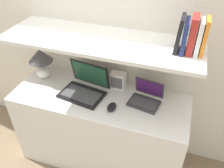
# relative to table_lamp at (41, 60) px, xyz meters

# --- Properties ---
(wall_back) EXTENTS (6.00, 0.05, 2.40)m
(wall_back) POSITION_rel_table_lamp_xyz_m (0.57, 0.22, 0.26)
(wall_back) COLOR silver
(wall_back) RESTS_ON ground_plane
(desk) EXTENTS (1.45, 0.53, 0.76)m
(desk) POSITION_rel_table_lamp_xyz_m (0.57, -0.11, -0.56)
(desk) COLOR white
(desk) RESTS_ON ground_plane
(back_riser) EXTENTS (1.45, 0.04, 1.22)m
(back_riser) POSITION_rel_table_lamp_xyz_m (0.57, 0.18, -0.33)
(back_riser) COLOR silver
(back_riser) RESTS_ON ground_plane
(shelf) EXTENTS (1.45, 0.48, 0.03)m
(shelf) POSITION_rel_table_lamp_xyz_m (0.57, -0.04, 0.29)
(shelf) COLOR white
(shelf) RESTS_ON back_riser
(table_lamp) EXTENTS (0.20, 0.20, 0.29)m
(table_lamp) POSITION_rel_table_lamp_xyz_m (0.00, 0.00, 0.00)
(table_lamp) COLOR white
(table_lamp) RESTS_ON desk
(laptop_large) EXTENTS (0.39, 0.33, 0.24)m
(laptop_large) POSITION_rel_table_lamp_xyz_m (0.44, -0.09, -0.13)
(laptop_large) COLOR black
(laptop_large) RESTS_ON desk
(laptop_small) EXTENTS (0.26, 0.24, 0.18)m
(laptop_small) POSITION_rel_table_lamp_xyz_m (0.94, -0.04, -0.14)
(laptop_small) COLOR #333338
(laptop_small) RESTS_ON desk
(computer_mouse) EXTENTS (0.07, 0.11, 0.04)m
(computer_mouse) POSITION_rel_table_lamp_xyz_m (0.71, -0.21, -0.16)
(computer_mouse) COLOR black
(computer_mouse) RESTS_ON desk
(router_box) EXTENTS (0.12, 0.08, 0.15)m
(router_box) POSITION_rel_table_lamp_xyz_m (0.68, 0.07, -0.11)
(router_box) COLOR white
(router_box) RESTS_ON desk
(book_orange) EXTENTS (0.02, 0.12, 0.23)m
(book_orange) POSITION_rel_table_lamp_xyz_m (1.26, -0.04, 0.42)
(book_orange) COLOR orange
(book_orange) RESTS_ON shelf
(book_white) EXTENTS (0.03, 0.13, 0.22)m
(book_white) POSITION_rel_table_lamp_xyz_m (1.23, -0.04, 0.42)
(book_white) COLOR silver
(book_white) RESTS_ON shelf
(book_red) EXTENTS (0.04, 0.14, 0.24)m
(book_red) POSITION_rel_table_lamp_xyz_m (1.19, -0.04, 0.43)
(book_red) COLOR #A82823
(book_red) RESTS_ON shelf
(book_navy) EXTENTS (0.03, 0.16, 0.21)m
(book_navy) POSITION_rel_table_lamp_xyz_m (1.14, -0.04, 0.41)
(book_navy) COLOR navy
(book_navy) RESTS_ON shelf
(book_black) EXTENTS (0.04, 0.15, 0.23)m
(book_black) POSITION_rel_table_lamp_xyz_m (1.11, -0.04, 0.42)
(book_black) COLOR black
(book_black) RESTS_ON shelf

